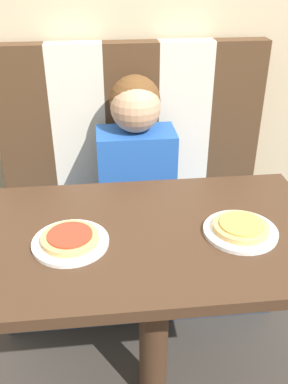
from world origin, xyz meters
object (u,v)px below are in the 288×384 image
(person, at_px, (136,146))
(pizza_right, at_px, (241,227))
(plate_left, at_px, (71,242))
(pizza_left, at_px, (70,238))
(plate_right, at_px, (240,231))

(person, bearing_deg, pizza_right, -69.30)
(person, bearing_deg, plate_left, -110.70)
(plate_left, xyz_separation_m, pizza_left, (0.00, 0.00, 0.02))
(pizza_left, xyz_separation_m, pizza_right, (0.49, 0.00, 0.00))
(pizza_left, bearing_deg, pizza_right, 0.00)
(person, relative_size, pizza_left, 3.76)
(plate_right, height_order, pizza_right, pizza_right)
(plate_right, distance_m, pizza_right, 0.02)
(plate_left, relative_size, pizza_right, 1.34)
(person, distance_m, pizza_right, 0.69)
(person, bearing_deg, plate_right, -69.30)
(person, relative_size, plate_left, 2.81)
(plate_left, xyz_separation_m, pizza_right, (0.49, 0.00, 0.02))
(person, height_order, pizza_left, person)
(pizza_left, bearing_deg, person, 69.30)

